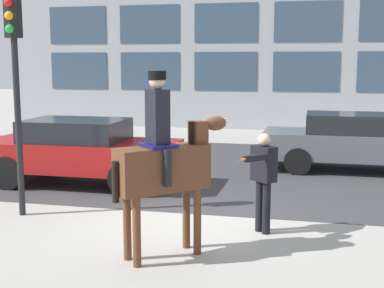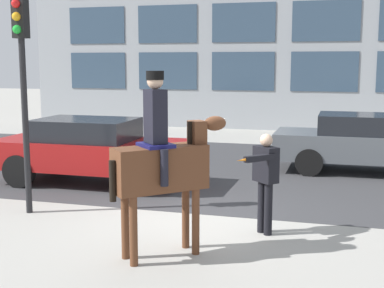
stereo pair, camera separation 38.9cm
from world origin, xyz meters
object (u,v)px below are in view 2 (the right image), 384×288
Objects in this scene: street_car_far_lane at (371,142)px; mounted_horse_lead at (163,162)px; street_car_near_lane at (90,149)px; pedestrian_bystander at (265,176)px; traffic_light at (22,69)px.

mounted_horse_lead is at bearing -114.15° from street_car_far_lane.
mounted_horse_lead is at bearing -51.65° from street_car_near_lane.
mounted_horse_lead is 1.87m from pedestrian_bystander.
traffic_light is (-3.06, 1.39, 1.24)m from mounted_horse_lead.
street_car_near_lane is 3.06m from traffic_light.
street_car_far_lane is at bearing 41.54° from traffic_light.
mounted_horse_lead is 0.68× the size of traffic_light.
mounted_horse_lead reaches higher than street_car_far_lane.
street_car_far_lane is 1.23× the size of traffic_light.
pedestrian_bystander is 0.37× the size of street_car_near_lane.
mounted_horse_lead is at bearing -24.53° from traffic_light.
street_car_near_lane is 6.78m from street_car_far_lane.
street_car_far_lane is (1.83, 5.45, -0.18)m from pedestrian_bystander.
mounted_horse_lead is 3.58m from traffic_light.
pedestrian_bystander is 4.97m from street_car_near_lane.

